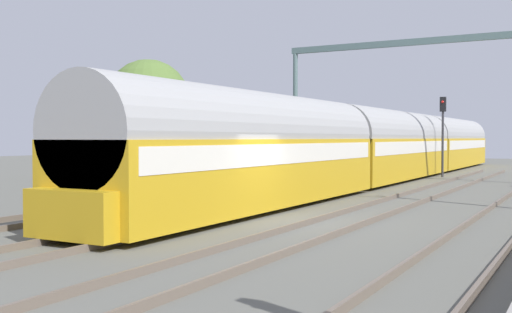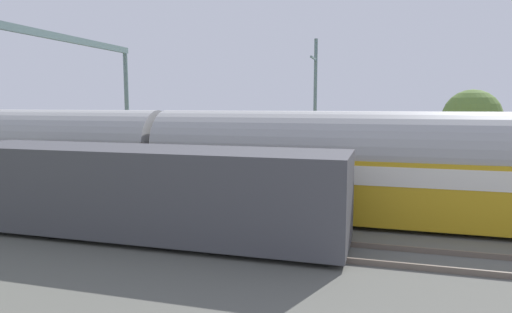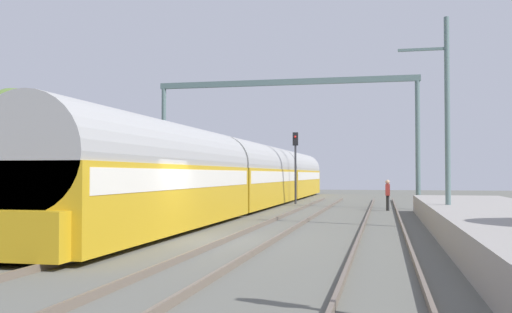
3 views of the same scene
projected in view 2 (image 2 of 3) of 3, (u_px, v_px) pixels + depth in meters
name	position (u px, v px, depth m)	size (l,w,h in m)	color
ground	(425.00, 212.00, 17.54)	(120.00, 120.00, 0.00)	#5D5D56
track_far_west	(443.00, 260.00, 11.95)	(1.52, 60.00, 0.16)	#675A4D
track_west	(430.00, 223.00, 15.67)	(1.52, 60.00, 0.16)	#675A4D
track_east	(421.00, 200.00, 19.39)	(1.52, 60.00, 0.16)	#675A4D
track_far_east	(415.00, 185.00, 23.11)	(1.52, 60.00, 0.16)	#675A4D
platform	(377.00, 166.00, 27.26)	(4.40, 28.00, 0.90)	gray
passenger_train	(3.00, 153.00, 20.51)	(2.93, 49.20, 3.82)	gold
freight_car	(143.00, 191.00, 14.25)	(2.80, 13.00, 2.70)	#47474C
person_crossing	(137.00, 156.00, 27.73)	(0.25, 0.41, 1.73)	black
catenary_gantry	(37.00, 70.00, 21.80)	(16.09, 0.28, 7.86)	slate
catenary_pole_east_mid	(315.00, 105.00, 26.42)	(1.90, 0.20, 8.00)	slate
tree_east_background	(472.00, 118.00, 28.33)	(3.61, 3.61, 5.14)	#4C3826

